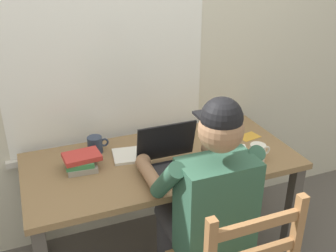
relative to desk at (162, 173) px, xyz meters
name	(u,v)px	position (x,y,z in m)	size (l,w,h in m)	color
back_wall	(135,38)	(0.00, 0.43, 0.68)	(6.00, 0.08, 2.60)	beige
desk	(162,173)	(0.00, 0.00, 0.00)	(1.50, 0.70, 0.71)	olive
seated_person	(205,201)	(0.06, -0.43, 0.07)	(0.50, 0.60, 1.26)	#2D5642
laptop	(172,160)	(0.01, -0.12, 0.15)	(0.33, 0.28, 0.23)	black
computer_mouse	(228,161)	(0.31, -0.19, 0.11)	(0.06, 0.10, 0.03)	black
coffee_mug_white	(258,153)	(0.48, -0.21, 0.14)	(0.12, 0.09, 0.10)	silver
coffee_mug_dark	(95,145)	(-0.33, 0.21, 0.14)	(0.12, 0.08, 0.10)	#2D384C
book_stack_main	(81,162)	(-0.44, 0.05, 0.14)	(0.20, 0.15, 0.09)	gray
paper_pile_near_laptop	(230,153)	(0.38, -0.10, 0.10)	(0.20, 0.19, 0.02)	white
paper_pile_back_corner	(130,155)	(-0.16, 0.09, 0.10)	(0.19, 0.17, 0.02)	silver
landscape_photo_print	(249,137)	(0.60, 0.06, 0.09)	(0.13, 0.09, 0.00)	gold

